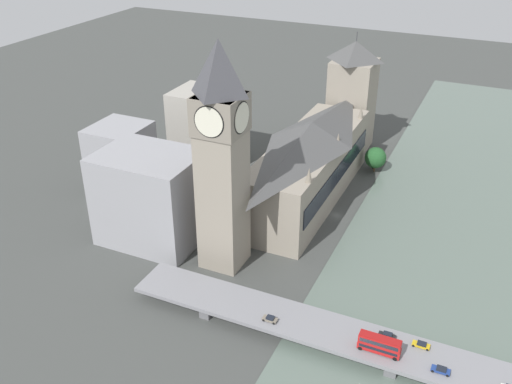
# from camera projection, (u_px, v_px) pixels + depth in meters

# --- Properties ---
(ground_plane) EXTENTS (600.00, 600.00, 0.00)m
(ground_plane) POSITION_uv_depth(u_px,v_px,m) (337.00, 215.00, 208.53)
(ground_plane) COLOR #424442
(river_water) EXTENTS (58.25, 360.00, 0.30)m
(river_water) POSITION_uv_depth(u_px,v_px,m) (435.00, 237.00, 195.63)
(river_water) COLOR slate
(river_water) RESTS_ON ground_plane
(parliament_hall) EXTENTS (22.86, 80.65, 31.32)m
(parliament_hall) POSITION_uv_depth(u_px,v_px,m) (310.00, 162.00, 212.67)
(parliament_hall) COLOR gray
(parliament_hall) RESTS_ON ground_plane
(clock_tower) EXTENTS (13.72, 13.72, 71.44)m
(clock_tower) POSITION_uv_depth(u_px,v_px,m) (222.00, 153.00, 165.01)
(clock_tower) COLOR gray
(clock_tower) RESTS_ON ground_plane
(victoria_tower) EXTENTS (18.25, 18.25, 52.51)m
(victoria_tower) POSITION_uv_depth(u_px,v_px,m) (352.00, 96.00, 251.23)
(victoria_tower) COLOR gray
(victoria_tower) RESTS_ON ground_plane
(road_bridge) EXTENTS (148.50, 13.94, 4.39)m
(road_bridge) POSITION_uv_depth(u_px,v_px,m) (396.00, 352.00, 143.06)
(road_bridge) COLOR slate
(road_bridge) RESTS_ON ground_plane
(double_decker_bus_mid) EXTENTS (10.61, 2.63, 4.78)m
(double_decker_bus_mid) POSITION_uv_depth(u_px,v_px,m) (379.00, 344.00, 140.59)
(double_decker_bus_mid) COLOR red
(double_decker_bus_mid) RESTS_ON road_bridge
(car_northbound_lead) EXTENTS (4.42, 1.87, 1.47)m
(car_northbound_lead) POSITION_uv_depth(u_px,v_px,m) (387.00, 336.00, 145.98)
(car_northbound_lead) COLOR black
(car_northbound_lead) RESTS_ON road_bridge
(car_northbound_mid) EXTENTS (4.37, 1.84, 1.26)m
(car_northbound_mid) POSITION_uv_depth(u_px,v_px,m) (421.00, 345.00, 143.22)
(car_northbound_mid) COLOR gold
(car_northbound_mid) RESTS_ON road_bridge
(car_southbound_lead) EXTENTS (4.43, 1.93, 1.34)m
(car_southbound_lead) POSITION_uv_depth(u_px,v_px,m) (441.00, 370.00, 135.77)
(car_southbound_lead) COLOR navy
(car_southbound_lead) RESTS_ON road_bridge
(car_southbound_mid) EXTENTS (3.96, 1.93, 1.41)m
(car_southbound_mid) POSITION_uv_depth(u_px,v_px,m) (270.00, 319.00, 151.61)
(car_southbound_mid) COLOR slate
(car_southbound_mid) RESTS_ON road_bridge
(city_block_west) EXTENTS (25.37, 21.69, 32.51)m
(city_block_west) POSITION_uv_depth(u_px,v_px,m) (206.00, 129.00, 239.43)
(city_block_west) COLOR #A39E93
(city_block_west) RESTS_ON ground_plane
(city_block_center) EXTENTS (32.81, 25.09, 31.23)m
(city_block_center) POSITION_uv_depth(u_px,v_px,m) (151.00, 197.00, 188.49)
(city_block_center) COLOR #939399
(city_block_center) RESTS_ON ground_plane
(city_block_east) EXTENTS (19.58, 21.07, 27.83)m
(city_block_east) POSITION_uv_depth(u_px,v_px,m) (122.00, 160.00, 217.57)
(city_block_east) COLOR #939399
(city_block_east) RESTS_ON ground_plane
(tree_embankment_near) EXTENTS (8.87, 8.87, 10.82)m
(tree_embankment_near) POSITION_uv_depth(u_px,v_px,m) (376.00, 158.00, 237.28)
(tree_embankment_near) COLOR brown
(tree_embankment_near) RESTS_ON ground_plane
(tree_embankment_mid) EXTENTS (6.63, 6.63, 9.54)m
(tree_embankment_mid) POSITION_uv_depth(u_px,v_px,m) (374.00, 156.00, 239.57)
(tree_embankment_mid) COLOR brown
(tree_embankment_mid) RESTS_ON ground_plane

